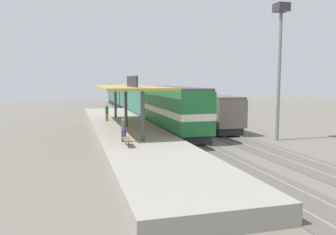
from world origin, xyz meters
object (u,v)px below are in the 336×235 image
at_px(passenger_carriage_front, 139,100).
at_px(light_mast, 280,43).
at_px(platform_bench, 127,140).
at_px(person_walking, 124,128).
at_px(freight_car, 209,111).
at_px(passenger_carriage_rear, 120,95).
at_px(person_waiting, 107,112).
at_px(locomotive, 173,109).

xyz_separation_m(passenger_carriage_front, light_mast, (7.80, -23.88, 6.08)).
relative_size(platform_bench, person_walking, 0.99).
height_order(light_mast, person_walking, light_mast).
distance_m(platform_bench, freight_car, 15.92).
height_order(passenger_carriage_rear, person_walking, passenger_carriage_rear).
distance_m(person_waiting, person_walking, 13.03).
xyz_separation_m(locomotive, passenger_carriage_front, (0.00, 18.00, -0.10)).
distance_m(freight_car, person_waiting, 10.89).
relative_size(passenger_carriage_rear, person_waiting, 11.70).
distance_m(light_mast, person_waiting, 18.68).
xyz_separation_m(platform_bench, light_mast, (13.80, 3.84, 7.05)).
bearing_deg(passenger_carriage_rear, light_mast, -80.10).
distance_m(freight_car, person_walking, 14.66).
height_order(platform_bench, passenger_carriage_front, passenger_carriage_front).
distance_m(platform_bench, light_mast, 15.97).
xyz_separation_m(passenger_carriage_front, person_walking, (-5.97, -26.03, -0.46)).
distance_m(locomotive, light_mast, 11.46).
height_order(freight_car, person_waiting, freight_car).
bearing_deg(light_mast, locomotive, 142.99).
bearing_deg(freight_car, locomotive, -155.11).
xyz_separation_m(locomotive, person_walking, (-5.97, -8.03, -0.56)).
bearing_deg(person_waiting, passenger_carriage_front, 65.58).
relative_size(freight_car, light_mast, 1.03).
xyz_separation_m(passenger_carriage_rear, freight_car, (4.60, -36.67, -0.34)).
height_order(passenger_carriage_front, person_waiting, passenger_carriage_front).
bearing_deg(light_mast, platform_bench, -164.44).
relative_size(light_mast, person_walking, 6.84).
bearing_deg(platform_bench, person_walking, 89.11).
bearing_deg(passenger_carriage_rear, person_walking, -97.27).
distance_m(light_mast, person_walking, 15.40).
height_order(platform_bench, person_waiting, person_waiting).
height_order(locomotive, passenger_carriage_front, locomotive).
height_order(locomotive, person_walking, locomotive).
bearing_deg(passenger_carriage_front, locomotive, -90.00).
distance_m(freight_car, light_mast, 10.76).
bearing_deg(person_waiting, platform_bench, -90.38).
bearing_deg(locomotive, freight_car, 24.89).
xyz_separation_m(passenger_carriage_rear, person_waiting, (-5.90, -33.80, -0.46)).
bearing_deg(light_mast, person_waiting, 141.53).
distance_m(platform_bench, passenger_carriage_front, 28.38).
bearing_deg(passenger_carriage_rear, freight_car, -82.85).
xyz_separation_m(passenger_carriage_rear, light_mast, (7.80, -44.68, 6.08)).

